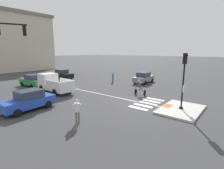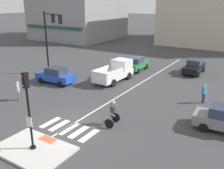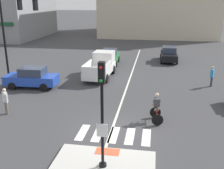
{
  "view_description": "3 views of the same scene",
  "coord_description": "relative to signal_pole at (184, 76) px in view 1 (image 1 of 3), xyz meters",
  "views": [
    {
      "loc": [
        -13.68,
        -7.21,
        4.74
      ],
      "look_at": [
        -1.49,
        2.59,
        1.63
      ],
      "focal_mm": 27.0,
      "sensor_mm": 36.0,
      "label": 1
    },
    {
      "loc": [
        10.25,
        -11.39,
        8.03
      ],
      "look_at": [
        0.7,
        3.88,
        2.0
      ],
      "focal_mm": 39.91,
      "sensor_mm": 36.0,
      "label": 2
    },
    {
      "loc": [
        1.93,
        -12.84,
        6.82
      ],
      "look_at": [
        -0.8,
        3.84,
        1.37
      ],
      "focal_mm": 43.03,
      "sensor_mm": 36.0,
      "label": 3
    }
  ],
  "objects": [
    {
      "name": "crosswalk_stripe_b",
      "position": [
        -0.85,
        3.01,
        -2.83
      ],
      "size": [
        0.44,
        1.8,
        0.01
      ],
      "primitive_type": "cube",
      "color": "silver",
      "rests_on": "ground"
    },
    {
      "name": "pedestrian_at_curb_left",
      "position": [
        -6.93,
        4.57,
        -1.85
      ],
      "size": [
        0.44,
        0.4,
        1.67
      ],
      "color": "#6B6051",
      "rests_on": "ground"
    },
    {
      "name": "car_green_westbound_distant",
      "position": [
        -2.92,
        18.66,
        -2.02
      ],
      "size": [
        1.96,
        4.16,
        1.64
      ],
      "color": "#237A3D",
      "rests_on": "ground"
    },
    {
      "name": "car_black_eastbound_distant",
      "position": [
        3.46,
        21.01,
        -2.02
      ],
      "size": [
        1.88,
        4.12,
        1.64
      ],
      "color": "black",
      "rests_on": "ground"
    },
    {
      "name": "car_blue_cross_left",
      "position": [
        -7.67,
        9.76,
        -2.02
      ],
      "size": [
        4.18,
        2.0,
        1.64
      ],
      "color": "#2347B7",
      "rests_on": "ground"
    },
    {
      "name": "lane_centre_line",
      "position": [
        -0.2,
        13.43,
        -2.83
      ],
      "size": [
        0.14,
        28.0,
        0.01
      ],
      "primitive_type": "cube",
      "color": "silver",
      "rests_on": "ground"
    },
    {
      "name": "crosswalk_stripe_d",
      "position": [
        0.85,
        3.01,
        -2.83
      ],
      "size": [
        0.44,
        1.8,
        0.01
      ],
      "primitive_type": "cube",
      "color": "silver",
      "rests_on": "ground"
    },
    {
      "name": "crosswalk_stripe_e",
      "position": [
        1.69,
        3.01,
        -2.83
      ],
      "size": [
        0.44,
        1.8,
        0.01
      ],
      "primitive_type": "cube",
      "color": "silver",
      "rests_on": "ground"
    },
    {
      "name": "cyclist",
      "position": [
        2.16,
        5.07,
        -1.96
      ],
      "size": [
        0.79,
        1.16,
        1.68
      ],
      "color": "black",
      "rests_on": "ground"
    },
    {
      "name": "signal_pole",
      "position": [
        0.0,
        0.0,
        0.0
      ],
      "size": [
        0.44,
        0.38,
        4.44
      ],
      "color": "black",
      "rests_on": "traffic_island"
    },
    {
      "name": "traffic_island",
      "position": [
        0.0,
        0.01,
        -2.75
      ],
      "size": [
        4.34,
        2.93,
        0.15
      ],
      "primitive_type": "cube",
      "color": "beige",
      "rests_on": "ground"
    },
    {
      "name": "crosswalk_stripe_a",
      "position": [
        -1.69,
        3.01,
        -2.83
      ],
      "size": [
        0.44,
        1.8,
        0.01
      ],
      "primitive_type": "cube",
      "color": "silver",
      "rests_on": "ground"
    },
    {
      "name": "crosswalk_stripe_c",
      "position": [
        0.0,
        3.01,
        -2.83
      ],
      "size": [
        0.44,
        1.8,
        0.01
      ],
      "primitive_type": "cube",
      "color": "silver",
      "rests_on": "ground"
    },
    {
      "name": "pedestrian_waiting_far_side",
      "position": [
        6.52,
        12.27,
        -1.85
      ],
      "size": [
        0.36,
        0.49,
        1.67
      ],
      "color": "#2D334C",
      "rests_on": "ground"
    },
    {
      "name": "pickup_truck_white_westbound_far",
      "position": [
        -2.86,
        13.81,
        -1.85
      ],
      "size": [
        2.22,
        5.18,
        2.08
      ],
      "color": "white",
      "rests_on": "ground"
    },
    {
      "name": "tactile_pad_front",
      "position": [
        0.0,
        1.12,
        -2.68
      ],
      "size": [
        1.1,
        0.6,
        0.01
      ],
      "primitive_type": "cube",
      "color": "#DB5B38",
      "rests_on": "traffic_island"
    },
    {
      "name": "ground_plane",
      "position": [
        0.0,
        3.43,
        -2.83
      ],
      "size": [
        300.0,
        300.0,
        0.0
      ],
      "primitive_type": "plane",
      "color": "#3D3D3F"
    },
    {
      "name": "car_grey_cross_right",
      "position": [
        8.85,
        8.2,
        -2.02
      ],
      "size": [
        4.19,
        2.01,
        1.64
      ],
      "color": "slate",
      "rests_on": "ground"
    }
  ]
}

